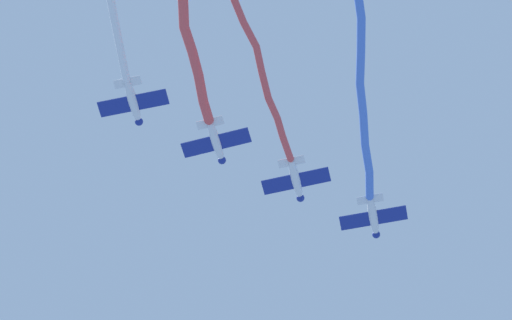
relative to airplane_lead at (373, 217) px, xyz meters
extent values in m
ellipsoid|color=silver|center=(-0.09, -0.07, -0.01)|extent=(4.10, 3.39, 0.91)
sphere|color=navy|center=(1.61, 1.20, -0.01)|extent=(1.08, 1.08, 0.77)
ellipsoid|color=#1E2847|center=(0.36, 0.27, 0.33)|extent=(1.25, 1.15, 0.48)
cube|color=navy|center=(0.03, 0.02, -0.13)|extent=(5.08, 6.07, 0.12)
cube|color=silver|center=(-1.58, -1.18, 0.07)|extent=(2.19, 2.53, 0.10)
cube|color=navy|center=(-1.51, -1.13, 0.54)|extent=(0.88, 0.70, 1.25)
cylinder|color=#4C75DB|center=(-2.86, -2.37, -0.19)|extent=(2.61, 2.49, 1.07)
cylinder|color=#4C75DB|center=(-5.00, -4.21, -0.33)|extent=(2.75, 2.34, 0.78)
cylinder|color=#4C75DB|center=(-7.32, -6.15, -0.37)|extent=(2.88, 2.70, 0.82)
cylinder|color=#4C75DB|center=(-9.67, -8.20, -0.43)|extent=(2.85, 2.53, 0.85)
cylinder|color=#4C75DB|center=(-11.91, -10.30, -0.60)|extent=(2.76, 2.78, 1.09)
cylinder|color=#4C75DB|center=(-14.10, -12.58, -0.90)|extent=(2.90, 2.83, 1.15)
cylinder|color=#4C75DB|center=(-16.32, -14.58, -1.05)|extent=(2.65, 2.30, 0.79)
sphere|color=#4C75DB|center=(-1.86, -1.40, -0.06)|extent=(0.76, 0.76, 0.76)
sphere|color=#4C75DB|center=(-3.86, -3.34, -0.31)|extent=(0.76, 0.76, 0.76)
sphere|color=#4C75DB|center=(-6.15, -5.08, -0.34)|extent=(0.76, 0.76, 0.76)
sphere|color=#4C75DB|center=(-8.50, -7.22, -0.39)|extent=(0.76, 0.76, 0.76)
sphere|color=#4C75DB|center=(-10.85, -9.17, -0.47)|extent=(0.76, 0.76, 0.76)
sphere|color=#4C75DB|center=(-12.97, -11.43, -0.74)|extent=(0.76, 0.76, 0.76)
sphere|color=#4C75DB|center=(-15.23, -13.73, -1.06)|extent=(0.76, 0.76, 0.76)
ellipsoid|color=silver|center=(-8.27, 2.00, 0.24)|extent=(4.16, 3.28, 0.91)
sphere|color=navy|center=(-6.53, 3.20, 0.24)|extent=(1.07, 1.07, 0.77)
ellipsoid|color=#1E2847|center=(-7.82, 2.31, 0.58)|extent=(1.26, 1.13, 0.48)
cube|color=navy|center=(-8.15, 2.08, 0.12)|extent=(4.93, 6.16, 0.12)
cube|color=silver|center=(-9.80, 0.93, 0.32)|extent=(2.13, 2.55, 0.10)
cube|color=navy|center=(-9.73, 0.98, 0.79)|extent=(0.90, 0.67, 1.25)
cylinder|color=#DB4C4C|center=(-11.19, 0.08, 0.08)|extent=(2.57, 1.85, 0.89)
cylinder|color=#DB4C4C|center=(-13.06, -1.06, 0.08)|extent=(1.99, 1.53, 0.90)
cylinder|color=#DB4C4C|center=(-14.84, -2.05, 0.10)|extent=(2.34, 1.57, 0.83)
cylinder|color=#DB4C4C|center=(-16.84, -3.23, 0.19)|extent=(2.45, 1.89, 1.03)
cylinder|color=#DB4C4C|center=(-18.83, -4.66, 0.36)|extent=(2.38, 2.01, 0.65)
cylinder|color=#DB4C4C|center=(-21.00, -5.86, 0.44)|extent=(2.61, 1.51, 0.82)
cylinder|color=#DB4C4C|center=(-23.17, -6.81, 0.67)|extent=(2.39, 1.57, 0.98)
sphere|color=#DB4C4C|center=(-10.09, 0.73, 0.19)|extent=(0.64, 0.64, 0.64)
sphere|color=#DB4C4C|center=(-12.28, -0.57, -0.03)|extent=(0.64, 0.64, 0.64)
sphere|color=#DB4C4C|center=(-13.84, -1.55, 0.18)|extent=(0.64, 0.64, 0.64)
sphere|color=#DB4C4C|center=(-15.85, -2.55, 0.02)|extent=(0.64, 0.64, 0.64)
sphere|color=#DB4C4C|center=(-17.84, -3.91, 0.35)|extent=(0.64, 0.64, 0.64)
sphere|color=#DB4C4C|center=(-19.83, -5.40, 0.36)|extent=(0.64, 0.64, 0.64)
sphere|color=#DB4C4C|center=(-22.16, -6.32, 0.52)|extent=(0.64, 0.64, 0.64)
ellipsoid|color=silver|center=(-16.45, 4.06, 0.49)|extent=(4.21, 3.19, 0.91)
sphere|color=navy|center=(-14.68, 5.22, 0.49)|extent=(1.07, 1.07, 0.77)
ellipsoid|color=#1E2847|center=(-15.99, 4.36, 0.83)|extent=(1.26, 1.11, 0.48)
cube|color=navy|center=(-16.33, 4.14, 0.37)|extent=(4.80, 6.23, 0.12)
cube|color=silver|center=(-18.01, 3.04, 0.57)|extent=(2.09, 2.57, 0.10)
cube|color=navy|center=(-17.94, 3.09, 1.04)|extent=(0.91, 0.65, 1.25)
cylinder|color=#DB4C4C|center=(-19.06, 2.36, 0.60)|extent=(2.16, 1.73, 1.31)
cylinder|color=#DB4C4C|center=(-20.81, 1.05, 0.81)|extent=(2.62, 2.35, 1.04)
cylinder|color=#DB4C4C|center=(-22.75, -0.47, 0.83)|extent=(2.46, 2.12, 0.99)
cylinder|color=#DB4C4C|center=(-24.69, -1.79, 0.84)|extent=(2.51, 2.02, 1.00)
cylinder|color=#DB4C4C|center=(-26.31, -3.11, 0.88)|extent=(1.93, 1.98, 0.93)
sphere|color=#DB4C4C|center=(-18.31, 2.84, 0.44)|extent=(0.90, 0.90, 0.90)
sphere|color=#DB4C4C|center=(-19.82, 1.88, 0.76)|extent=(0.90, 0.90, 0.90)
sphere|color=#DB4C4C|center=(-21.81, 0.23, 0.87)|extent=(0.90, 0.90, 0.90)
sphere|color=#DB4C4C|center=(-23.70, -1.16, 0.79)|extent=(0.90, 0.90, 0.90)
sphere|color=#DB4C4C|center=(-25.68, -2.42, 0.88)|extent=(0.90, 0.90, 0.90)
sphere|color=#DB4C4C|center=(-26.93, -3.80, 0.89)|extent=(0.90, 0.90, 0.90)
ellipsoid|color=silver|center=(-24.64, 6.12, 0.74)|extent=(4.11, 3.36, 0.91)
sphere|color=navy|center=(-22.93, 7.37, 0.74)|extent=(1.08, 1.08, 0.77)
ellipsoid|color=#1E2847|center=(-24.19, 6.45, 1.08)|extent=(1.25, 1.14, 0.48)
cube|color=navy|center=(-24.51, 6.21, 0.62)|extent=(5.04, 6.10, 0.12)
cube|color=silver|center=(-26.14, 5.02, 0.82)|extent=(2.18, 2.53, 0.10)
cube|color=navy|center=(-26.07, 5.07, 1.29)|extent=(0.88, 0.69, 1.25)
cylinder|color=white|center=(-27.63, 3.69, 0.46)|extent=(3.02, 2.76, 1.24)
cylinder|color=white|center=(-30.11, 1.47, 0.28)|extent=(3.04, 2.76, 0.82)
sphere|color=white|center=(-26.43, 4.81, 0.69)|extent=(0.72, 0.72, 0.72)
sphere|color=white|center=(-28.84, 2.58, 0.24)|extent=(0.72, 0.72, 0.72)
sphere|color=white|center=(-31.39, 0.36, 0.33)|extent=(0.72, 0.72, 0.72)
camera|label=1|loc=(-40.69, -28.77, -81.85)|focal=69.60mm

